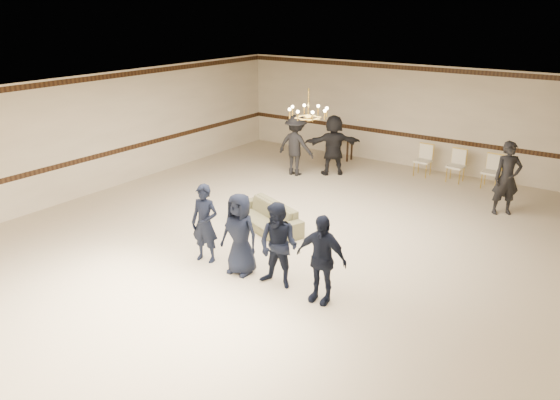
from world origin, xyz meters
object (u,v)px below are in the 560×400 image
at_px(adult_right, 507,178).
at_px(banquet_chair_mid, 456,166).
at_px(boy_b, 240,234).
at_px(boy_c, 278,246).
at_px(boy_d, 321,259).
at_px(boy_a, 205,223).
at_px(settee, 266,216).
at_px(adult_left, 296,145).
at_px(adult_mid, 333,145).
at_px(banquet_chair_left, 423,161).
at_px(console_table, 339,148).
at_px(banquet_chair_right, 491,172).
at_px(chandelier, 308,103).

relative_size(adult_right, banquet_chair_mid, 1.94).
bearing_deg(boy_b, boy_c, -3.72).
bearing_deg(boy_d, boy_c, 176.34).
bearing_deg(boy_a, settee, 78.46).
distance_m(boy_d, adult_left, 7.36).
bearing_deg(banquet_chair_mid, boy_c, -90.62).
xyz_separation_m(settee, adult_left, (-1.73, 3.85, 0.63)).
bearing_deg(adult_mid, boy_c, 71.40).
height_order(settee, adult_right, adult_right).
bearing_deg(banquet_chair_mid, banquet_chair_left, -175.78).
distance_m(boy_c, banquet_chair_left, 8.01).
bearing_deg(boy_d, console_table, 113.60).
bearing_deg(boy_d, banquet_chair_mid, 87.93).
xyz_separation_m(boy_a, console_table, (-1.52, 8.19, -0.43)).
distance_m(boy_b, banquet_chair_right, 8.41).
height_order(boy_d, adult_left, adult_left).
xyz_separation_m(boy_d, adult_left, (-4.43, 5.87, 0.11)).
height_order(boy_b, boy_c, same).
height_order(boy_d, console_table, boy_d).
relative_size(boy_b, banquet_chair_left, 1.71).
relative_size(banquet_chair_left, banquet_chair_mid, 1.00).
bearing_deg(boy_d, adult_left, 123.40).
relative_size(adult_left, banquet_chair_left, 1.94).
distance_m(adult_left, adult_right, 6.01).
height_order(chandelier, banquet_chair_left, chandelier).
height_order(boy_b, banquet_chair_right, boy_b).
height_order(adult_left, console_table, adult_left).
bearing_deg(adult_left, banquet_chair_left, -147.73).
relative_size(boy_d, banquet_chair_right, 1.71).
distance_m(adult_mid, banquet_chair_mid, 3.63).
bearing_deg(settee, boy_a, -69.33).
height_order(adult_left, banquet_chair_left, adult_left).
distance_m(boy_a, settee, 2.09).
height_order(settee, banquet_chair_mid, banquet_chair_mid).
bearing_deg(adult_right, chandelier, -173.68).
bearing_deg(adult_right, adult_left, 146.01).
relative_size(boy_b, adult_left, 0.88).
bearing_deg(banquet_chair_left, banquet_chair_right, 0.65).
bearing_deg(banquet_chair_left, chandelier, -98.43).
relative_size(chandelier, boy_a, 0.58).
height_order(boy_d, adult_right, adult_right).
xyz_separation_m(chandelier, boy_d, (2.06, -2.77, -2.07)).
bearing_deg(banquet_chair_right, adult_right, -63.28).
xyz_separation_m(chandelier, boy_b, (0.26, -2.77, -2.07)).
height_order(adult_right, banquet_chair_mid, adult_right).
relative_size(boy_c, adult_right, 0.88).
bearing_deg(banquet_chair_right, console_table, -178.99).
xyz_separation_m(chandelier, boy_a, (-0.64, -2.77, -2.07)).
bearing_deg(boy_d, banquet_chair_left, 95.03).
distance_m(boy_a, adult_left, 6.12).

